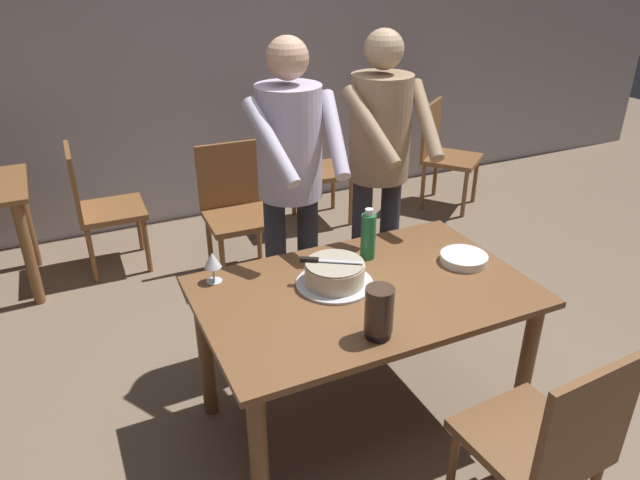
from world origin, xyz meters
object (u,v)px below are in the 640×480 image
object	(u,v)px
water_bottle	(368,236)
person_standing_beside	(380,156)
chair_near_side	(547,441)
background_chair_0	(444,151)
cake_knife	(318,260)
background_chair_2	(98,204)
background_chair_1	(236,206)
background_chair_3	(313,165)
person_cutting_cake	(291,172)
wine_glass_near	(212,261)
cake_on_platter	(335,274)
plate_stack	(464,258)
main_dining_table	(364,311)
hurricane_lamp	(379,312)

from	to	relation	value
water_bottle	person_standing_beside	distance (m)	0.58
chair_near_side	background_chair_0	bearing A→B (deg)	60.50
cake_knife	background_chair_2	world-z (taller)	background_chair_2
background_chair_1	background_chair_3	size ratio (longest dim) A/B	1.00
background_chair_0	background_chair_3	bearing A→B (deg)	173.09
person_cutting_cake	wine_glass_near	bearing A→B (deg)	-147.62
cake_knife	background_chair_1	size ratio (longest dim) A/B	0.27
cake_on_platter	cake_knife	size ratio (longest dim) A/B	1.41
chair_near_side	wine_glass_near	bearing A→B (deg)	126.80
cake_knife	wine_glass_near	xyz separation A→B (m)	(-0.41, 0.21, -0.01)
plate_stack	wine_glass_near	world-z (taller)	wine_glass_near
background_chair_1	chair_near_side	bearing A→B (deg)	-81.93
cake_knife	background_chair_2	size ratio (longest dim) A/B	0.27
person_cutting_cake	background_chair_1	distance (m)	1.17
main_dining_table	water_bottle	distance (m)	0.37
chair_near_side	background_chair_3	bearing A→B (deg)	81.35
cake_on_platter	background_chair_0	xyz separation A→B (m)	(2.03, 1.98, -0.31)
person_standing_beside	chair_near_side	size ratio (longest dim) A/B	1.91
cake_on_platter	person_cutting_cake	distance (m)	0.63
cake_on_platter	background_chair_2	world-z (taller)	background_chair_2
hurricane_lamp	main_dining_table	bearing A→B (deg)	69.23
water_bottle	hurricane_lamp	size ratio (longest dim) A/B	1.19
person_cutting_cake	background_chair_2	xyz separation A→B (m)	(-0.83, 1.45, -0.58)
cake_knife	plate_stack	distance (m)	0.71
main_dining_table	plate_stack	size ratio (longest dim) A/B	6.46
cake_on_platter	person_standing_beside	bearing A→B (deg)	46.87
person_standing_beside	background_chair_2	world-z (taller)	person_standing_beside
main_dining_table	person_standing_beside	world-z (taller)	person_standing_beside
cake_knife	background_chair_1	xyz separation A→B (m)	(0.11, 1.55, -0.37)
background_chair_2	person_standing_beside	bearing A→B (deg)	-46.28
plate_stack	wine_glass_near	xyz separation A→B (m)	(-1.10, 0.32, 0.08)
main_dining_table	background_chair_3	xyz separation A→B (m)	(0.76, 2.21, -0.14)
person_cutting_cake	background_chair_2	size ratio (longest dim) A/B	1.91
person_standing_beside	background_chair_3	bearing A→B (deg)	78.88
plate_stack	background_chair_3	distance (m)	2.22
water_bottle	background_chair_1	size ratio (longest dim) A/B	0.28
chair_near_side	background_chair_2	size ratio (longest dim) A/B	1.00
person_cutting_cake	background_chair_0	size ratio (longest dim) A/B	1.91
main_dining_table	cake_on_platter	xyz separation A→B (m)	(-0.10, 0.09, 0.17)
person_standing_beside	background_chair_0	distance (m)	2.10
wine_glass_near	hurricane_lamp	distance (m)	0.80
plate_stack	hurricane_lamp	world-z (taller)	hurricane_lamp
cake_knife	main_dining_table	bearing A→B (deg)	-37.52
water_bottle	plate_stack	bearing A→B (deg)	-31.42
background_chair_1	main_dining_table	bearing A→B (deg)	-88.07
background_chair_2	background_chair_3	distance (m)	1.66
plate_stack	background_chair_3	bearing A→B (deg)	84.14
person_standing_beside	wine_glass_near	bearing A→B (deg)	-161.21
background_chair_2	plate_stack	bearing A→B (deg)	-55.66
cake_knife	person_standing_beside	bearing A→B (deg)	42.06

